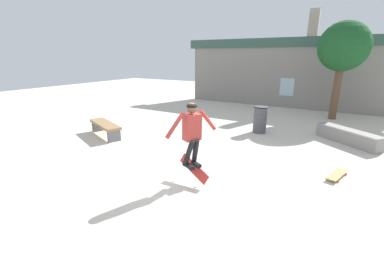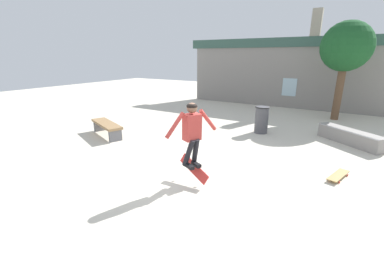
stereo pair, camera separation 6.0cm
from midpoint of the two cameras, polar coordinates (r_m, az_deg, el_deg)
ground_plane at (r=5.93m, az=-0.60°, el=-8.66°), size 40.00×40.00×0.00m
building_backdrop at (r=14.62m, az=20.65°, el=13.50°), size 11.16×0.52×4.74m
tree_right at (r=12.48m, az=31.20°, el=16.62°), size 1.96×1.96×3.97m
park_bench at (r=9.23m, az=-18.27°, el=2.30°), size 1.81×1.10×0.45m
skate_ledge at (r=9.38m, az=31.76°, el=0.04°), size 1.89×1.59×0.44m
trash_bin at (r=9.40m, az=15.37°, el=3.83°), size 0.50×0.50×0.94m
skater at (r=5.19m, az=0.34°, el=1.61°), size 0.61×1.14×1.36m
skateboard_flipping at (r=5.56m, az=0.76°, el=-7.00°), size 0.86×0.38×0.46m
skateboard_resting at (r=6.69m, az=29.98°, el=-7.35°), size 0.44×0.84×0.08m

